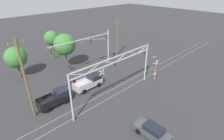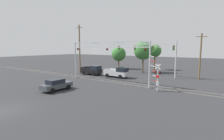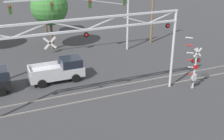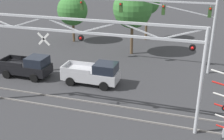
{
  "view_description": "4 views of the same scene",
  "coord_description": "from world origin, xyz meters",
  "views": [
    {
      "loc": [
        -15.75,
        0.58,
        15.94
      ],
      "look_at": [
        0.94,
        17.95,
        3.72
      ],
      "focal_mm": 28.0,
      "sensor_mm": 36.0,
      "label": 1
    },
    {
      "loc": [
        17.14,
        -6.88,
        5.84
      ],
      "look_at": [
        1.3,
        15.83,
        2.23
      ],
      "focal_mm": 28.0,
      "sensor_mm": 36.0,
      "label": 2
    },
    {
      "loc": [
        -5.66,
        -2.22,
        11.12
      ],
      "look_at": [
        1.65,
        15.5,
        2.83
      ],
      "focal_mm": 45.0,
      "sensor_mm": 36.0,
      "label": 3
    },
    {
      "loc": [
        6.95,
        0.59,
        10.24
      ],
      "look_at": [
        1.75,
        17.19,
        3.21
      ],
      "focal_mm": 45.0,
      "sensor_mm": 36.0,
      "label": 4
    }
  ],
  "objects": [
    {
      "name": "background_tree_far_left_verge",
      "position": [
        0.42,
        36.46,
        4.9
      ],
      "size": [
        3.18,
        3.18,
        6.53
      ],
      "color": "brown",
      "rests_on": "ground_plane"
    },
    {
      "name": "background_tree_far_right_verge",
      "position": [
        -8.32,
        32.8,
        4.03
      ],
      "size": [
        3.81,
        3.81,
        5.95
      ],
      "color": "brown",
      "rests_on": "ground_plane"
    },
    {
      "name": "rail_track_near",
      "position": [
        0.0,
        16.57,
        0.05
      ],
      "size": [
        80.0,
        0.08,
        0.1
      ],
      "primitive_type": "cube",
      "color": "gray",
      "rests_on": "ground_plane"
    },
    {
      "name": "traffic_signal_span",
      "position": [
        4.46,
        26.74,
        5.06
      ],
      "size": [
        13.3,
        0.39,
        7.08
      ],
      "color": "#B7BABF",
      "rests_on": "ground_plane"
    },
    {
      "name": "background_tree_beyond_span",
      "position": [
        0.0,
        30.19,
        5.08
      ],
      "size": [
        4.24,
        4.24,
        7.21
      ],
      "color": "brown",
      "rests_on": "ground_plane"
    },
    {
      "name": "pickup_truck_following",
      "position": [
        -7.45,
        20.98,
        0.98
      ],
      "size": [
        4.58,
        2.15,
        2.01
      ],
      "color": "black",
      "rests_on": "ground_plane"
    },
    {
      "name": "pickup_truck_lead",
      "position": [
        -1.15,
        21.23,
        0.98
      ],
      "size": [
        4.87,
        2.15,
        2.01
      ],
      "color": "#B7B7BC",
      "rests_on": "ground_plane"
    },
    {
      "name": "crossing_gantry",
      "position": [
        -0.02,
        16.28,
        4.94
      ],
      "size": [
        15.16,
        0.27,
        6.74
      ],
      "color": "#B7BABF",
      "rests_on": "ground_plane"
    },
    {
      "name": "rail_track_far",
      "position": [
        0.0,
        18.0,
        0.05
      ],
      "size": [
        80.0,
        0.08,
        0.1
      ],
      "primitive_type": "cube",
      "color": "gray",
      "rests_on": "ground_plane"
    }
  ]
}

